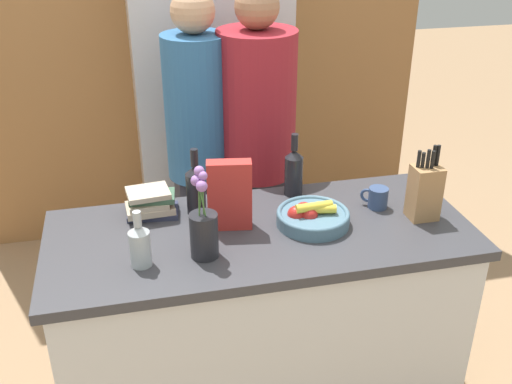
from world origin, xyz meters
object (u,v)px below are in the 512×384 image
object	(u,v)px
flower_vase	(204,230)
bottle_wine	(140,244)
bottle_oil	(196,188)
cereal_box	(230,195)
coffee_mug	(377,198)
person_at_sink	(199,146)
person_in_blue	(257,146)
fruit_bowl	(312,216)
refrigerator	(209,101)
knife_block	(425,191)
book_stack	(151,203)
bottle_vinegar	(294,171)

from	to	relation	value
flower_vase	bottle_wine	bearing A→B (deg)	-177.86
bottle_oil	cereal_box	bearing A→B (deg)	-52.52
coffee_mug	person_at_sink	xyz separation A→B (m)	(-0.63, 0.64, 0.02)
bottle_oil	person_in_blue	xyz separation A→B (m)	(0.36, 0.48, -0.05)
person_at_sink	cereal_box	bearing A→B (deg)	-92.56
cereal_box	fruit_bowl	bearing A→B (deg)	-8.99
cereal_box	bottle_oil	size ratio (longest dim) A/B	0.99
fruit_bowl	flower_vase	xyz separation A→B (m)	(-0.44, -0.13, 0.07)
bottle_oil	refrigerator	bearing A→B (deg)	78.53
flower_vase	cereal_box	size ratio (longest dim) A/B	1.25
fruit_bowl	bottle_wine	size ratio (longest dim) A/B	1.35
flower_vase	person_in_blue	world-z (taller)	person_in_blue
refrigerator	knife_block	bearing A→B (deg)	-65.91
cereal_box	coffee_mug	world-z (taller)	cereal_box
bottle_wine	cereal_box	bearing A→B (deg)	28.10
flower_vase	cereal_box	distance (m)	0.22
flower_vase	bottle_oil	world-z (taller)	flower_vase
book_stack	bottle_vinegar	distance (m)	0.60
knife_block	bottle_oil	world-z (taller)	knife_block
refrigerator	cereal_box	bearing A→B (deg)	-95.55
knife_block	bottle_vinegar	distance (m)	0.53
refrigerator	flower_vase	size ratio (longest dim) A/B	5.62
knife_block	coffee_mug	world-z (taller)	knife_block
fruit_bowl	bottle_vinegar	size ratio (longest dim) A/B	1.04
bottle_oil	bottle_vinegar	size ratio (longest dim) A/B	1.01
flower_vase	coffee_mug	world-z (taller)	flower_vase
person_at_sink	bottle_oil	bearing A→B (deg)	-103.88
refrigerator	cereal_box	distance (m)	1.30
bottle_vinegar	person_at_sink	distance (m)	0.56
bottle_vinegar	bottle_wine	world-z (taller)	bottle_vinegar
fruit_bowl	coffee_mug	world-z (taller)	fruit_bowl
book_stack	bottle_oil	xyz separation A→B (m)	(0.18, -0.02, 0.06)
fruit_bowl	book_stack	distance (m)	0.63
coffee_mug	bottle_wine	distance (m)	0.98
coffee_mug	book_stack	bearing A→B (deg)	171.17
fruit_bowl	person_in_blue	world-z (taller)	person_in_blue
flower_vase	bottle_wine	distance (m)	0.22
flower_vase	cereal_box	xyz separation A→B (m)	(0.12, 0.18, 0.03)
cereal_box	book_stack	xyz separation A→B (m)	(-0.29, 0.16, -0.08)
fruit_bowl	person_in_blue	distance (m)	0.67
flower_vase	person_at_sink	xyz separation A→B (m)	(0.10, 0.84, -0.04)
bottle_oil	person_in_blue	size ratio (longest dim) A/B	0.16
refrigerator	bottle_vinegar	bearing A→B (deg)	-80.29
knife_block	cereal_box	distance (m)	0.75
person_at_sink	book_stack	bearing A→B (deg)	-122.49
knife_block	person_at_sink	xyz separation A→B (m)	(-0.77, 0.75, -0.05)
bottle_wine	person_at_sink	size ratio (longest dim) A/B	0.12
knife_block	person_in_blue	xyz separation A→B (m)	(-0.50, 0.71, -0.05)
person_at_sink	flower_vase	bearing A→B (deg)	-101.52
refrigerator	knife_block	world-z (taller)	refrigerator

